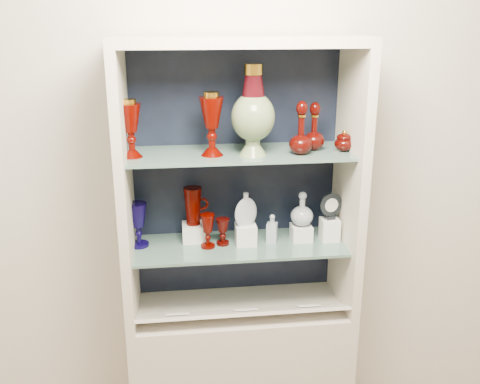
{
  "coord_description": "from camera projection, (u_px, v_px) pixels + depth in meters",
  "views": [
    {
      "loc": [
        -0.26,
        -0.62,
        2.01
      ],
      "look_at": [
        0.0,
        1.53,
        1.3
      ],
      "focal_mm": 40.0,
      "sensor_mm": 36.0,
      "label": 1
    }
  ],
  "objects": [
    {
      "name": "label_ledge",
      "position": [
        243.0,
        313.0,
        2.33
      ],
      "size": [
        0.92,
        0.17,
        0.09
      ],
      "primitive_type": "cube",
      "rotation": [
        -0.44,
        0.0,
        0.0
      ],
      "color": "beige",
      "rests_on": "cabinet_base"
    },
    {
      "name": "cabinet_back_panel",
      "position": [
        235.0,
        174.0,
        2.45
      ],
      "size": [
        0.98,
        0.02,
        1.15
      ],
      "primitive_type": "cube",
      "color": "black",
      "rests_on": "cabinet_base"
    },
    {
      "name": "cobalt_goblet",
      "position": [
        138.0,
        225.0,
        2.32
      ],
      "size": [
        0.1,
        0.1,
        0.2
      ],
      "primitive_type": null,
      "rotation": [
        0.0,
        0.0,
        0.17
      ],
      "color": "#0B033C",
      "rests_on": "shelf_lower"
    },
    {
      "name": "clear_round_decanter",
      "position": [
        302.0,
        210.0,
        2.37
      ],
      "size": [
        0.13,
        0.13,
        0.15
      ],
      "primitive_type": null,
      "rotation": [
        0.0,
        0.0,
        0.41
      ],
      "color": "#97A2AF",
      "rests_on": "riser_clear_round_decanter"
    },
    {
      "name": "flat_flask",
      "position": [
        246.0,
        208.0,
        2.32
      ],
      "size": [
        0.12,
        0.08,
        0.15
      ],
      "primitive_type": null,
      "rotation": [
        0.0,
        0.0,
        0.4
      ],
      "color": "#A8ADBB",
      "rests_on": "riser_flat_flask"
    },
    {
      "name": "shelf_upper",
      "position": [
        239.0,
        153.0,
        2.24
      ],
      "size": [
        0.92,
        0.34,
        0.01
      ],
      "primitive_type": "cube",
      "color": "slate",
      "rests_on": "cabinet_side_left"
    },
    {
      "name": "ruby_goblet_tall",
      "position": [
        208.0,
        231.0,
        2.32
      ],
      "size": [
        0.07,
        0.07,
        0.15
      ],
      "primitive_type": null,
      "rotation": [
        0.0,
        0.0,
        -0.04
      ],
      "color": "#4B0500",
      "rests_on": "shelf_lower"
    },
    {
      "name": "shelf_lower",
      "position": [
        239.0,
        245.0,
        2.37
      ],
      "size": [
        0.92,
        0.34,
        0.01
      ],
      "primitive_type": "cube",
      "color": "slate",
      "rests_on": "cabinet_side_left"
    },
    {
      "name": "riser_clear_round_decanter",
      "position": [
        301.0,
        233.0,
        2.41
      ],
      "size": [
        0.09,
        0.09,
        0.07
      ],
      "primitive_type": "cube",
      "color": "silver",
      "rests_on": "shelf_lower"
    },
    {
      "name": "pedestal_lamp_right",
      "position": [
        212.0,
        124.0,
        2.15
      ],
      "size": [
        0.12,
        0.12,
        0.26
      ],
      "primitive_type": null,
      "rotation": [
        0.0,
        0.0,
        0.21
      ],
      "color": "#4B0500",
      "rests_on": "shelf_upper"
    },
    {
      "name": "riser_flat_flask",
      "position": [
        246.0,
        234.0,
        2.36
      ],
      "size": [
        0.09,
        0.09,
        0.09
      ],
      "primitive_type": "cube",
      "color": "silver",
      "rests_on": "shelf_lower"
    },
    {
      "name": "cabinet_side_right",
      "position": [
        349.0,
        182.0,
        2.32
      ],
      "size": [
        0.04,
        0.4,
        1.15
      ],
      "primitive_type": "cube",
      "color": "beige",
      "rests_on": "cabinet_base"
    },
    {
      "name": "wall_back",
      "position": [
        234.0,
        157.0,
        2.45
      ],
      "size": [
        3.5,
        0.02,
        2.8
      ],
      "primitive_type": "cube",
      "color": "silver",
      "rests_on": "ground"
    },
    {
      "name": "cabinet_top_cap",
      "position": [
        240.0,
        41.0,
        2.08
      ],
      "size": [
        1.0,
        0.4,
        0.04
      ],
      "primitive_type": "cube",
      "color": "beige",
      "rests_on": "cabinet_side_left"
    },
    {
      "name": "cameo_medallion",
      "position": [
        331.0,
        206.0,
        2.37
      ],
      "size": [
        0.11,
        0.06,
        0.12
      ],
      "primitive_type": null,
      "rotation": [
        0.0,
        0.0,
        0.21
      ],
      "color": "black",
      "rests_on": "riser_cameo_medallion"
    },
    {
      "name": "pedestal_lamp_left",
      "position": [
        131.0,
        129.0,
        2.13
      ],
      "size": [
        0.1,
        0.1,
        0.23
      ],
      "primitive_type": null,
      "rotation": [
        0.0,
        0.0,
        0.15
      ],
      "color": "#4B0500",
      "rests_on": "shelf_upper"
    },
    {
      "name": "lidded_bowl",
      "position": [
        344.0,
        140.0,
        2.25
      ],
      "size": [
        0.09,
        0.09,
        0.09
      ],
      "primitive_type": null,
      "rotation": [
        0.0,
        0.0,
        0.17
      ],
      "color": "#3B0703",
      "rests_on": "shelf_upper"
    },
    {
      "name": "label_card_2",
      "position": [
        178.0,
        314.0,
        2.3
      ],
      "size": [
        0.1,
        0.06,
        0.03
      ],
      "primitive_type": "cube",
      "rotation": [
        -0.44,
        0.0,
        0.0
      ],
      "color": "white",
      "rests_on": "label_ledge"
    },
    {
      "name": "label_card_0",
      "position": [
        308.0,
        305.0,
        2.36
      ],
      "size": [
        0.1,
        0.06,
        0.03
      ],
      "primitive_type": "cube",
      "rotation": [
        -0.44,
        0.0,
        0.0
      ],
      "color": "white",
      "rests_on": "label_ledge"
    },
    {
      "name": "riser_cameo_medallion",
      "position": [
        330.0,
        229.0,
        2.4
      ],
      "size": [
        0.08,
        0.08,
        0.1
      ],
      "primitive_type": "cube",
      "color": "silver",
      "rests_on": "shelf_lower"
    },
    {
      "name": "ruby_decanter_a",
      "position": [
        301.0,
        125.0,
        2.17
      ],
      "size": [
        0.13,
        0.13,
        0.25
      ],
      "primitive_type": null,
      "rotation": [
        0.0,
        0.0,
        -0.4
      ],
      "color": "#3B0703",
      "rests_on": "shelf_upper"
    },
    {
      "name": "enamel_urn",
      "position": [
        253.0,
        111.0,
        2.14
      ],
      "size": [
        0.21,
        0.21,
        0.37
      ],
      "primitive_type": null,
      "rotation": [
        0.0,
        0.0,
        0.22
      ],
      "color": "#0E4517",
      "rests_on": "shelf_upper"
    },
    {
      "name": "cabinet_base",
      "position": [
        240.0,
        375.0,
        2.56
      ],
      "size": [
        1.0,
        0.4,
        0.75
      ],
      "primitive_type": "cube",
      "color": "beige",
      "rests_on": "ground"
    },
    {
      "name": "label_card_1",
      "position": [
        246.0,
        309.0,
        2.33
      ],
      "size": [
        0.1,
        0.06,
        0.03
      ],
      "primitive_type": "cube",
      "rotation": [
        -0.44,
        0.0,
        0.0
      ],
      "color": "white",
      "rests_on": "label_ledge"
    },
    {
      "name": "cabinet_side_left",
      "position": [
        125.0,
        191.0,
        2.21
      ],
      "size": [
        0.04,
        0.4,
        1.15
      ],
      "primitive_type": "cube",
      "color": "beige",
      "rests_on": "cabinet_base"
    },
    {
      "name": "ruby_pitcher",
      "position": [
        193.0,
        206.0,
        2.36
      ],
      "size": [
        0.13,
        0.08,
        0.17
      ],
      "primitive_type": null,
      "rotation": [
        0.0,
        0.0,
        -0.01
      ],
      "color": "#4B0500",
      "rests_on": "riser_ruby_pitcher"
    },
    {
      "name": "riser_ruby_pitcher",
      "position": [
        194.0,
        232.0,
        2.4
      ],
      "size": [
        0.1,
        0.1,
        0.08
      ],
      "primitive_type": "cube",
      "color": "silver",
      "rests_on": "shelf_lower"
    },
    {
      "name": "ruby_decanter_b",
      "position": [
        314.0,
        125.0,
        2.25
      ],
      "size": [
        0.12,
        0.12,
        0.22
      ],
      "primitive_type": null,
      "rotation": [
        0.0,
        0.0,
        -0.33
      ],
      "color": "#3B0703",
      "rests_on": "shelf_upper"
    },
    {
      "name": "ruby_goblet_small",
      "position": [
        223.0,
        232.0,
        2.35
      ],
      "size": [
        0.08,
        0.08,
        0.12
      ],
      "primitive_type": null,
      "rotation": [
        0.0,
        0.0,
        0.28
      ],
      "color": "#3B0703",
      "rests_on": "shelf_lower"
    },
    {
      "name": "clear_square_bottle",
      "position": [
        272.0,
        228.0,
        2.37
      ],
      "size": [
        0.06,
        0.06,
        0.13
      ],
      "primitive_type": null,
      "rotation": [
        0.0,
        0.0,
        -0.35
      ],
      "color": "#97A2AF",
      "rests_on": "shelf_lower"
    }
  ]
}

